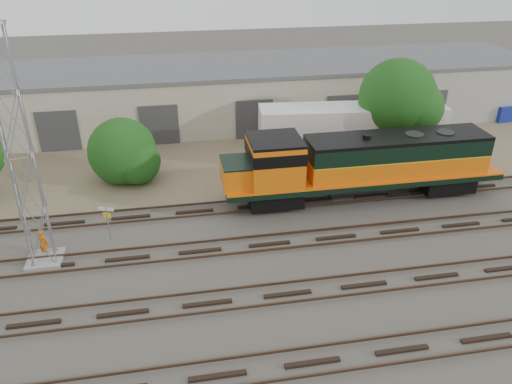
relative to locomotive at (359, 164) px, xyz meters
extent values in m
plane|color=#47423A|center=(-6.86, -6.00, -2.54)|extent=(140.00, 140.00, 0.00)
cube|color=#726047|center=(-6.86, 9.00, -2.53)|extent=(80.00, 16.00, 0.02)
cube|color=black|center=(-6.86, -13.50, -2.47)|extent=(80.00, 2.40, 0.14)
cube|color=#4C3828|center=(-6.86, -14.25, -2.33)|extent=(80.00, 0.08, 0.14)
cube|color=#4C3828|center=(-6.86, -12.75, -2.33)|extent=(80.00, 0.08, 0.14)
cube|color=black|center=(-6.86, -9.00, -2.47)|extent=(80.00, 2.40, 0.14)
cube|color=#4C3828|center=(-6.86, -9.75, -2.33)|extent=(80.00, 0.08, 0.14)
cube|color=#4C3828|center=(-6.86, -8.25, -2.33)|extent=(80.00, 0.08, 0.14)
cube|color=black|center=(-6.86, -4.50, -2.47)|extent=(80.00, 2.40, 0.14)
cube|color=#4C3828|center=(-6.86, -5.25, -2.33)|extent=(80.00, 0.08, 0.14)
cube|color=#4C3828|center=(-6.86, -3.75, -2.33)|extent=(80.00, 0.08, 0.14)
cube|color=black|center=(-6.86, 0.00, -2.47)|extent=(80.00, 2.40, 0.14)
cube|color=#4C3828|center=(-6.86, -0.75, -2.33)|extent=(80.00, 0.08, 0.14)
cube|color=#4C3828|center=(-6.86, 0.75, -2.33)|extent=(80.00, 0.08, 0.14)
cube|color=beige|center=(-6.86, 17.00, -0.04)|extent=(58.00, 10.00, 5.00)
cube|color=#59595B|center=(-6.86, 17.00, 2.61)|extent=(58.40, 10.40, 0.30)
cube|color=#999993|center=(15.14, 11.95, -0.04)|extent=(14.00, 0.10, 5.00)
cube|color=#333335|center=(-20.86, 11.94, -0.84)|extent=(3.20, 0.12, 3.40)
cube|color=#333335|center=(-12.86, 11.94, -0.84)|extent=(3.20, 0.12, 3.40)
cube|color=#333335|center=(-4.86, 11.94, -0.84)|extent=(3.20, 0.12, 3.40)
cube|color=#333335|center=(3.14, 11.94, -0.84)|extent=(3.20, 0.12, 3.40)
cube|color=#333335|center=(11.14, 11.94, -0.84)|extent=(3.20, 0.12, 3.40)
cube|color=black|center=(-5.65, 0.00, -1.72)|extent=(3.48, 2.61, 1.09)
cube|color=black|center=(6.30, 0.00, -1.72)|extent=(3.48, 2.61, 1.09)
cube|color=black|center=(0.33, 0.00, -0.98)|extent=(18.46, 3.26, 0.38)
cylinder|color=black|center=(0.33, 0.00, -1.66)|extent=(4.56, 1.19, 1.19)
cube|color=orange|center=(2.50, 0.00, -0.14)|extent=(11.95, 2.82, 1.30)
cube|color=black|center=(2.50, 0.00, 1.05)|extent=(11.95, 2.82, 1.09)
cube|color=black|center=(2.50, 0.00, 1.70)|extent=(11.95, 2.82, 0.22)
cube|color=orange|center=(-5.65, 0.00, 0.62)|extent=(3.26, 3.26, 2.82)
cube|color=black|center=(-5.65, 0.00, 2.12)|extent=(3.26, 3.26, 0.17)
cube|color=orange|center=(-8.14, 0.00, -0.03)|extent=(1.74, 2.61, 1.52)
cube|color=gray|center=(-19.29, -3.83, -2.44)|extent=(1.85, 1.85, 0.20)
cylinder|color=gray|center=(-19.86, -3.26, 3.84)|extent=(0.09, 0.09, 12.36)
cylinder|color=gray|center=(-18.73, -3.26, 3.84)|extent=(0.09, 0.09, 12.36)
cylinder|color=gray|center=(-19.86, -4.39, 3.84)|extent=(0.09, 0.09, 12.36)
cylinder|color=gray|center=(-18.73, -4.39, 3.84)|extent=(0.09, 0.09, 12.36)
cylinder|color=gray|center=(-15.93, -2.24, -1.45)|extent=(0.07, 0.07, 2.18)
cube|color=white|center=(-15.93, -2.24, -0.51)|extent=(0.87, 0.29, 0.22)
cube|color=yellow|center=(-15.93, -2.24, -0.90)|extent=(0.44, 0.16, 0.35)
imported|color=orange|center=(-19.40, -3.19, -1.73)|extent=(0.70, 0.62, 1.61)
cube|color=white|center=(1.71, 6.21, 0.34)|extent=(14.31, 4.12, 2.93)
cube|color=black|center=(7.22, 5.70, -2.00)|extent=(2.85, 2.94, 1.09)
cube|color=black|center=(-3.79, 5.64, -1.83)|extent=(0.16, 0.16, 1.41)
cube|color=black|center=(-3.59, 7.80, -1.83)|extent=(0.16, 0.16, 1.41)
cube|color=navy|center=(18.96, 12.29, -1.79)|extent=(1.77, 1.68, 1.50)
cube|color=maroon|center=(9.18, 11.18, -1.84)|extent=(1.60, 1.51, 1.40)
cylinder|color=#382619|center=(-15.46, 5.85, -2.32)|extent=(0.33, 0.33, 0.44)
sphere|color=#1A4213|center=(-15.46, 5.85, -0.41)|extent=(4.82, 4.82, 4.82)
sphere|color=#1A4213|center=(-14.49, 5.12, -0.90)|extent=(3.37, 3.37, 3.37)
cylinder|color=#382619|center=(5.00, 5.96, -1.09)|extent=(0.33, 0.33, 2.90)
sphere|color=#1A4213|center=(5.00, 5.96, 2.39)|extent=(5.80, 5.80, 5.80)
sphere|color=#1A4213|center=(6.16, 5.09, 1.81)|extent=(4.06, 4.06, 4.06)
camera|label=1|loc=(-11.85, -27.93, 13.67)|focal=35.00mm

